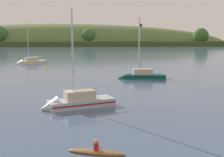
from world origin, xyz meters
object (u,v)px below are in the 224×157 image
dockside_crane (139,36)px  sailboat_midwater_white (138,77)px  sailboat_near_mooring (29,63)px  canoe_with_paddler (96,152)px  mooring_buoy_midchannel (46,67)px  sailboat_far_left (74,104)px

dockside_crane → sailboat_midwater_white: bearing=160.6°
sailboat_near_mooring → canoe_with_paddler: sailboat_near_mooring is taller
sailboat_near_mooring → dockside_crane: bearing=-145.0°
mooring_buoy_midchannel → sailboat_near_mooring: bearing=118.6°
sailboat_far_left → sailboat_midwater_white: bearing=-137.6°
canoe_with_paddler → sailboat_far_left: bearing=116.0°
canoe_with_paddler → mooring_buoy_midchannel: bearing=117.8°
sailboat_near_mooring → canoe_with_paddler: size_ratio=3.46×
sailboat_far_left → canoe_with_paddler: size_ratio=2.95×
sailboat_midwater_white → canoe_with_paddler: size_ratio=3.19×
dockside_crane → sailboat_near_mooring: dockside_crane is taller
dockside_crane → sailboat_far_left: dockside_crane is taller
mooring_buoy_midchannel → dockside_crane: bearing=69.9°
canoe_with_paddler → dockside_crane: bearing=95.5°
sailboat_far_left → canoe_with_paddler: sailboat_far_left is taller
sailboat_midwater_white → sailboat_far_left: bearing=66.2°
dockside_crane → canoe_with_paddler: 233.98m
dockside_crane → sailboat_near_mooring: 176.74m
sailboat_near_mooring → mooring_buoy_midchannel: size_ratio=18.94×
sailboat_near_mooring → sailboat_far_left: size_ratio=1.17×
sailboat_near_mooring → mooring_buoy_midchannel: 12.17m
dockside_crane → mooring_buoy_midchannel: bearing=153.5°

